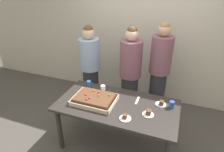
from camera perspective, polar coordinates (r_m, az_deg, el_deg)
name	(u,v)px	position (r m, az deg, el deg)	size (l,w,h in m)	color
ground_plane	(116,144)	(3.25, 1.26, -19.33)	(12.00, 12.00, 0.00)	#4C4742
interior_back_panel	(145,27)	(3.87, 9.69, 14.15)	(8.00, 0.12, 3.00)	beige
party_table	(117,110)	(2.80, 1.41, -9.89)	(1.69, 0.86, 0.76)	#2D2826
sheet_cake	(94,99)	(2.78, -5.21, -6.74)	(0.60, 0.44, 0.11)	beige
plated_slice_near_left	(161,104)	(2.80, 14.26, -7.89)	(0.15, 0.15, 0.07)	white
plated_slice_near_right	(148,113)	(2.59, 10.65, -10.73)	(0.15, 0.15, 0.07)	white
plated_slice_far_left	(125,118)	(2.49, 3.88, -12.10)	(0.15, 0.15, 0.06)	white
drink_cup_nearest	(103,88)	(3.00, -2.65, -3.66)	(0.07, 0.07, 0.10)	white
drink_cup_middle	(89,84)	(3.15, -6.82, -2.29)	(0.07, 0.07, 0.10)	#2D5199
drink_cup_far_end	(172,105)	(2.77, 17.16, -8.06)	(0.07, 0.07, 0.10)	#2D5199
cake_server_utensil	(137,100)	(2.83, 7.45, -7.15)	(0.03, 0.20, 0.01)	silver
person_serving_front	(159,72)	(3.40, 13.71, 1.19)	(0.35, 0.35, 1.75)	#28282D
person_green_shirt_behind	(130,73)	(3.36, 5.36, 0.75)	(0.37, 0.37, 1.68)	#28282D
person_striped_tie_right	(90,67)	(3.67, -6.42, 2.59)	(0.37, 0.37, 1.62)	#28282D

